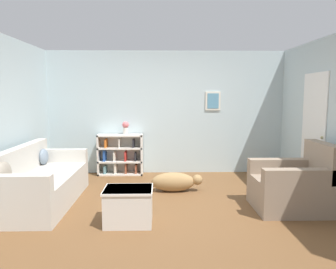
% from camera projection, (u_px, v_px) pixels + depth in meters
% --- Properties ---
extents(ground_plane, '(14.00, 14.00, 0.00)m').
position_uv_depth(ground_plane, '(169.00, 206.00, 4.95)').
color(ground_plane, brown).
extents(wall_back, '(5.60, 0.13, 2.60)m').
position_uv_depth(wall_back, '(166.00, 113.00, 7.03)').
color(wall_back, silver).
rests_on(wall_back, ground_plane).
extents(couch, '(0.90, 2.09, 0.88)m').
position_uv_depth(couch, '(40.00, 184.00, 5.04)').
color(couch, beige).
rests_on(couch, ground_plane).
extents(bookshelf, '(0.94, 0.30, 0.86)m').
position_uv_depth(bookshelf, '(120.00, 155.00, 6.91)').
color(bookshelf, silver).
rests_on(bookshelf, ground_plane).
extents(recliner_chair, '(1.08, 0.89, 0.99)m').
position_uv_depth(recliner_chair, '(295.00, 186.00, 4.79)').
color(recliner_chair, gray).
rests_on(recliner_chair, ground_plane).
extents(coffee_table, '(0.63, 0.51, 0.47)m').
position_uv_depth(coffee_table, '(129.00, 205.00, 4.27)').
color(coffee_table, silver).
rests_on(coffee_table, ground_plane).
extents(dog, '(1.05, 0.30, 0.34)m').
position_uv_depth(dog, '(175.00, 182.00, 5.71)').
color(dog, '#9E7A4C').
rests_on(dog, ground_plane).
extents(vase, '(0.14, 0.14, 0.27)m').
position_uv_depth(vase, '(126.00, 127.00, 6.83)').
color(vase, silver).
rests_on(vase, bookshelf).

